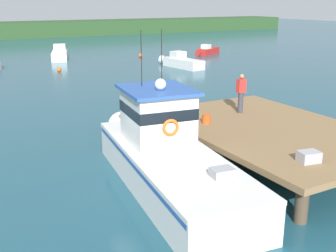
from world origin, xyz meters
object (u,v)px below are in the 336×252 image
at_px(bait_bucket, 206,119).
at_px(mooring_buoy_outer, 59,70).
at_px(moored_boat_near_channel, 60,54).
at_px(moored_boat_mid_harbor, 207,51).
at_px(mooring_buoy_inshore, 141,55).
at_px(deckhand_by_the_boat, 241,92).
at_px(moored_boat_off_the_point, 181,62).
at_px(crate_single_far, 309,157).
at_px(main_fishing_boat, 165,153).
at_px(crate_single_by_cleat, 181,108).

height_order(bait_bucket, mooring_buoy_outer, bait_bucket).
distance_m(bait_bucket, moored_boat_near_channel, 30.43).
height_order(moored_boat_mid_harbor, mooring_buoy_inshore, moored_boat_mid_harbor).
bearing_deg(deckhand_by_the_boat, moored_boat_mid_harbor, 58.26).
xyz_separation_m(bait_bucket, moored_boat_near_channel, (2.55, 30.31, -0.87)).
distance_m(bait_bucket, moored_boat_mid_harbor, 31.87).
bearing_deg(deckhand_by_the_boat, moored_boat_off_the_point, 66.12).
distance_m(moored_boat_off_the_point, mooring_buoy_inshore, 7.84).
bearing_deg(mooring_buoy_outer, moored_boat_near_channel, 74.24).
bearing_deg(bait_bucket, crate_single_far, -85.90).
relative_size(main_fishing_boat, mooring_buoy_inshore, 22.64).
bearing_deg(bait_bucket, mooring_buoy_inshore, 69.42).
xyz_separation_m(crate_single_by_cleat, mooring_buoy_outer, (0.21, 20.16, -1.17)).
distance_m(crate_single_far, moored_boat_off_the_point, 26.25).
xyz_separation_m(crate_single_by_cleat, moored_boat_mid_harbor, (17.97, 24.35, -0.99)).
relative_size(moored_boat_mid_harbor, mooring_buoy_outer, 10.45).
bearing_deg(deckhand_by_the_boat, crate_single_by_cleat, 148.46).
distance_m(main_fishing_boat, deckhand_by_the_boat, 5.44).
bearing_deg(moored_boat_mid_harbor, crate_single_far, -119.63).
height_order(bait_bucket, moored_boat_mid_harbor, bait_bucket).
xyz_separation_m(bait_bucket, moored_boat_off_the_point, (10.46, 19.45, -0.90)).
bearing_deg(mooring_buoy_outer, moored_boat_off_the_point, -14.50).
bearing_deg(moored_boat_mid_harbor, bait_bucket, -124.40).
height_order(main_fishing_boat, deckhand_by_the_boat, main_fishing_boat).
bearing_deg(moored_boat_off_the_point, crate_single_far, -112.69).
bearing_deg(mooring_buoy_inshore, moored_boat_near_channel, 158.46).
relative_size(bait_bucket, mooring_buoy_outer, 0.85).
distance_m(main_fishing_boat, moored_boat_mid_harbor, 34.76).
xyz_separation_m(crate_single_far, moored_boat_off_the_point, (10.12, 24.20, -0.89)).
xyz_separation_m(bait_bucket, deckhand_by_the_boat, (2.13, 0.63, 0.69)).
height_order(crate_single_by_cleat, moored_boat_mid_harbor, crate_single_by_cleat).
bearing_deg(moored_boat_near_channel, bait_bucket, -94.81).
relative_size(main_fishing_boat, moored_boat_mid_harbor, 2.38).
distance_m(bait_bucket, deckhand_by_the_boat, 2.33).
distance_m(main_fishing_boat, crate_single_by_cleat, 4.50).
bearing_deg(main_fishing_boat, deckhand_by_the_boat, 25.07).
bearing_deg(bait_bucket, main_fishing_boat, -148.94).
height_order(crate_single_by_cleat, moored_boat_near_channel, crate_single_by_cleat).
bearing_deg(main_fishing_boat, crate_single_far, -45.76).
relative_size(crate_single_by_cleat, deckhand_by_the_boat, 0.37).
distance_m(bait_bucket, mooring_buoy_outer, 22.12).
xyz_separation_m(crate_single_by_cleat, bait_bucket, (-0.02, -1.93, 0.00)).
bearing_deg(deckhand_by_the_boat, mooring_buoy_outer, 95.06).
relative_size(main_fishing_boat, bait_bucket, 29.27).
relative_size(moored_boat_mid_harbor, mooring_buoy_inshore, 9.50).
height_order(deckhand_by_the_boat, mooring_buoy_outer, deckhand_by_the_boat).
bearing_deg(main_fishing_boat, moored_boat_near_channel, 80.65).
xyz_separation_m(crate_single_by_cleat, crate_single_far, (0.32, -6.69, -0.01)).
relative_size(moored_boat_off_the_point, mooring_buoy_outer, 13.73).
xyz_separation_m(deckhand_by_the_boat, moored_boat_near_channel, (0.42, 29.68, -1.56)).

